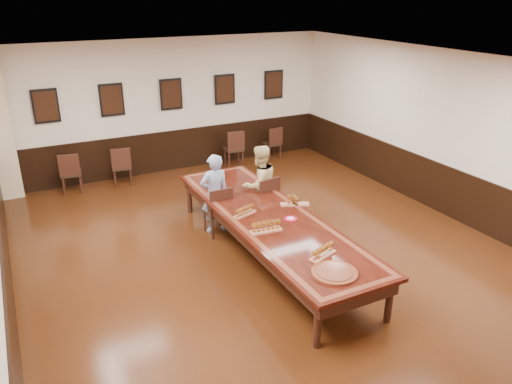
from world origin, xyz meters
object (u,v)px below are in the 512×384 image
person_woman (260,185)px  carved_platter (334,273)px  chair_man (217,210)px  spare_chair_a (71,172)px  person_man (215,194)px  chair_woman (263,200)px  spare_chair_b (122,165)px  spare_chair_d (272,143)px  conference_table (270,224)px  spare_chair_c (234,148)px

person_woman → carved_platter: size_ratio=2.41×
chair_man → carved_platter: (0.33, -3.18, 0.30)m
spare_chair_a → person_man: bearing=132.7°
chair_woman → carved_platter: size_ratio=1.54×
spare_chair_b → spare_chair_d: bearing=-168.5°
spare_chair_a → conference_table: 5.23m
spare_chair_c → spare_chair_d: size_ratio=1.09×
chair_woman → spare_chair_d: 4.04m
chair_man → person_man: bearing=-90.0°
chair_woman → person_woman: person_woman is taller
spare_chair_b → person_woman: size_ratio=0.59×
spare_chair_a → person_woman: 4.47m
conference_table → carved_platter: (-0.11, -1.98, 0.16)m
spare_chair_b → carved_platter: 6.64m
person_woman → chair_man: bearing=-4.9°
chair_woman → carved_platter: bearing=69.3°
chair_man → person_man: 0.30m
chair_woman → conference_table: 1.28m
chair_man → chair_woman: bearing=177.5°
spare_chair_a → person_man: (2.09, -3.27, 0.29)m
chair_man → spare_chair_d: (3.04, 3.42, -0.04)m
spare_chair_a → spare_chair_c: size_ratio=0.98×
spare_chair_c → spare_chair_b: bearing=7.5°
spare_chair_a → conference_table: size_ratio=0.19×
spare_chair_a → conference_table: spare_chair_a is taller
spare_chair_b → person_man: (0.98, -3.22, 0.30)m
chair_woman → spare_chair_c: (0.94, 3.37, -0.02)m
conference_table → chair_woman: bearing=67.1°
spare_chair_a → spare_chair_d: spare_chair_a is taller
carved_platter → spare_chair_c: bearing=76.7°
person_man → conference_table: person_man is taller
spare_chair_a → person_woman: size_ratio=0.60×
person_woman → conference_table: (-0.48, -1.28, -0.16)m
person_woman → conference_table: 1.38m
chair_woman → conference_table: size_ratio=0.20×
spare_chair_c → person_woman: size_ratio=0.61×
chair_man → spare_chair_a: size_ratio=1.02×
chair_man → person_woman: size_ratio=0.61×
chair_man → chair_woman: (0.94, -0.02, 0.02)m
spare_chair_b → spare_chair_c: bearing=-169.5°
chair_woman → spare_chair_d: chair_woman is taller
person_man → carved_platter: 3.30m
chair_woman → carved_platter: (-0.61, -3.16, 0.28)m
chair_woman → person_woman: (-0.02, 0.10, 0.28)m
chair_man → person_woman: bearing=-176.1°
chair_man → conference_table: bearing=109.1°
spare_chair_a → person_man: person_man is taller
spare_chair_c → carved_platter: 6.71m
spare_chair_d → conference_table: 5.31m
spare_chair_d → person_man: person_man is taller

